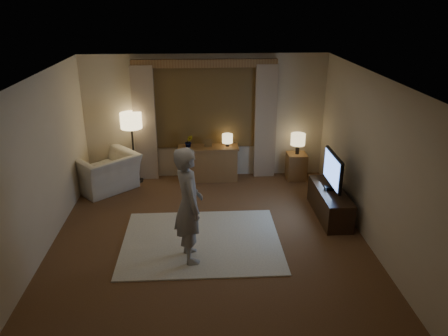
{
  "coord_description": "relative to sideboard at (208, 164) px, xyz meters",
  "views": [
    {
      "loc": [
        -0.12,
        -6.1,
        3.67
      ],
      "look_at": [
        0.27,
        0.6,
        1.01
      ],
      "focal_mm": 35.0,
      "sensor_mm": 36.0,
      "label": 1
    }
  ],
  "objects": [
    {
      "name": "room",
      "position": [
        -0.05,
        -2.0,
        0.98
      ],
      "size": [
        5.04,
        5.54,
        2.64
      ],
      "color": "brown",
      "rests_on": "ground"
    },
    {
      "name": "rug",
      "position": [
        -0.18,
        -2.54,
        -0.34
      ],
      "size": [
        2.5,
        2.0,
        0.02
      ],
      "primitive_type": "cube",
      "color": "#EDE7C7",
      "rests_on": "floor"
    },
    {
      "name": "sideboard",
      "position": [
        0.0,
        0.0,
        0.0
      ],
      "size": [
        1.2,
        0.4,
        0.7
      ],
      "primitive_type": "cube",
      "color": "brown",
      "rests_on": "floor"
    },
    {
      "name": "picture_frame",
      "position": [
        0.0,
        0.0,
        0.45
      ],
      "size": [
        0.16,
        0.02,
        0.2
      ],
      "primitive_type": "cube",
      "color": "brown",
      "rests_on": "sideboard"
    },
    {
      "name": "plant",
      "position": [
        -0.4,
        0.0,
        0.5
      ],
      "size": [
        0.17,
        0.13,
        0.3
      ],
      "primitive_type": "imported",
      "color": "#999999",
      "rests_on": "sideboard"
    },
    {
      "name": "table_lamp_sideboard",
      "position": [
        0.4,
        0.0,
        0.55
      ],
      "size": [
        0.22,
        0.22,
        0.3
      ],
      "color": "black",
      "rests_on": "sideboard"
    },
    {
      "name": "floor_lamp",
      "position": [
        -1.55,
        0.0,
        0.89
      ],
      "size": [
        0.43,
        0.43,
        1.48
      ],
      "color": "black",
      "rests_on": "floor"
    },
    {
      "name": "armchair",
      "position": [
        -2.06,
        -0.39,
        0.02
      ],
      "size": [
        1.52,
        1.51,
        0.75
      ],
      "primitive_type": "imported",
      "rotation": [
        0.0,
        0.0,
        -2.41
      ],
      "color": "beige",
      "rests_on": "floor"
    },
    {
      "name": "side_table",
      "position": [
        1.87,
        -0.05,
        -0.07
      ],
      "size": [
        0.4,
        0.4,
        0.56
      ],
      "primitive_type": "cube",
      "color": "brown",
      "rests_on": "floor"
    },
    {
      "name": "table_lamp_side",
      "position": [
        1.87,
        -0.05,
        0.52
      ],
      "size": [
        0.3,
        0.3,
        0.44
      ],
      "color": "black",
      "rests_on": "side_table"
    },
    {
      "name": "tv_stand",
      "position": [
        2.1,
        -1.77,
        -0.1
      ],
      "size": [
        0.45,
        1.4,
        0.5
      ],
      "primitive_type": "cube",
      "color": "black",
      "rests_on": "floor"
    },
    {
      "name": "tv",
      "position": [
        2.1,
        -1.77,
        0.52
      ],
      "size": [
        0.23,
        0.92,
        0.67
      ],
      "color": "black",
      "rests_on": "tv_stand"
    },
    {
      "name": "person",
      "position": [
        -0.35,
        -3.01,
        0.54
      ],
      "size": [
        0.55,
        0.72,
        1.74
      ],
      "primitive_type": "imported",
      "rotation": [
        0.0,
        0.0,
        1.81
      ],
      "color": "gray",
      "rests_on": "rug"
    }
  ]
}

